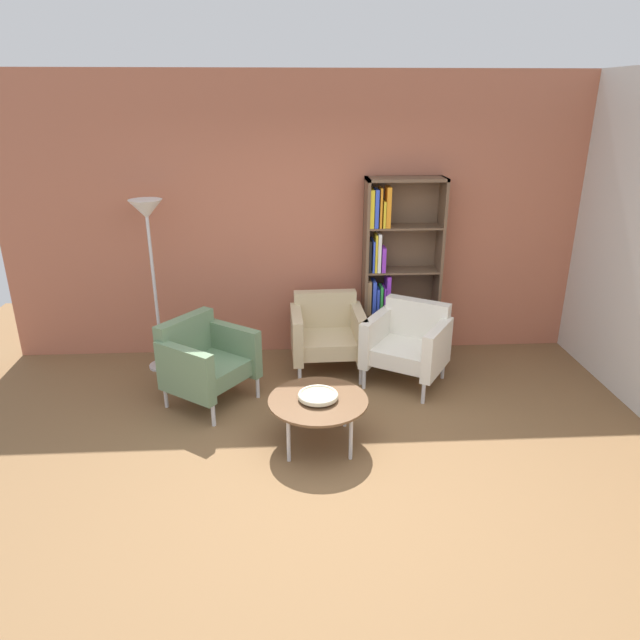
% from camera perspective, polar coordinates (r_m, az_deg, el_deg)
% --- Properties ---
extents(ground_plane, '(8.32, 8.32, 0.00)m').
position_cam_1_polar(ground_plane, '(4.40, 0.94, -15.67)').
color(ground_plane, brown).
extents(brick_back_panel, '(6.40, 0.12, 2.90)m').
position_cam_1_polar(brick_back_panel, '(6.09, -0.66, 9.93)').
color(brick_back_panel, '#B2664C').
rests_on(brick_back_panel, ground_plane).
extents(bookshelf_tall, '(0.80, 0.30, 1.90)m').
position_cam_1_polar(bookshelf_tall, '(6.10, 7.15, 4.72)').
color(bookshelf_tall, brown).
rests_on(bookshelf_tall, ground_plane).
extents(coffee_table_low, '(0.80, 0.80, 0.40)m').
position_cam_1_polar(coffee_table_low, '(4.63, -0.19, -8.17)').
color(coffee_table_low, brown).
rests_on(coffee_table_low, ground_plane).
extents(decorative_bowl, '(0.32, 0.32, 0.05)m').
position_cam_1_polar(decorative_bowl, '(4.60, -0.19, -7.48)').
color(decorative_bowl, beige).
rests_on(decorative_bowl, coffee_table_low).
extents(armchair_near_window, '(0.94, 0.95, 0.78)m').
position_cam_1_polar(armchair_near_window, '(5.34, -11.32, -3.88)').
color(armchair_near_window, slate).
rests_on(armchair_near_window, ground_plane).
extents(armchair_corner_red, '(0.74, 0.68, 0.78)m').
position_cam_1_polar(armchair_corner_red, '(5.83, 0.70, -1.23)').
color(armchair_corner_red, '#C6B289').
rests_on(armchair_corner_red, ground_plane).
extents(armchair_by_bookshelf, '(0.94, 0.92, 0.78)m').
position_cam_1_polar(armchair_by_bookshelf, '(5.67, 8.73, -2.19)').
color(armchair_by_bookshelf, white).
rests_on(armchair_by_bookshelf, ground_plane).
extents(floor_lamp_torchiere, '(0.32, 0.32, 1.74)m').
position_cam_1_polar(floor_lamp_torchiere, '(5.83, -16.63, 8.52)').
color(floor_lamp_torchiere, silver).
rests_on(floor_lamp_torchiere, ground_plane).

